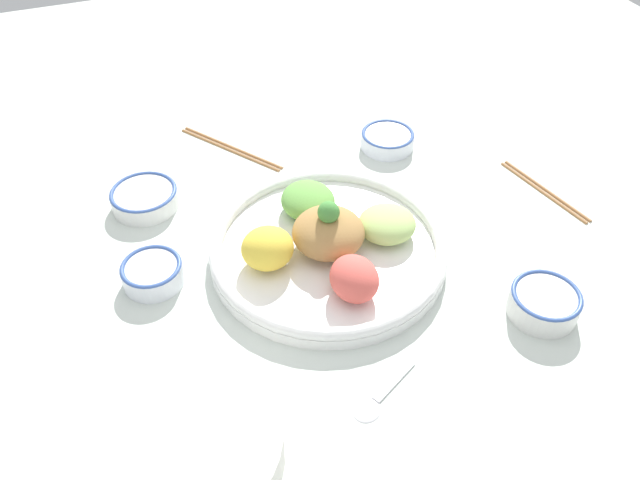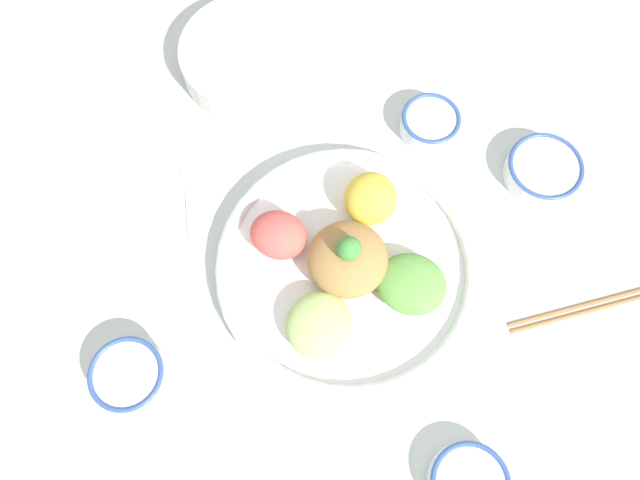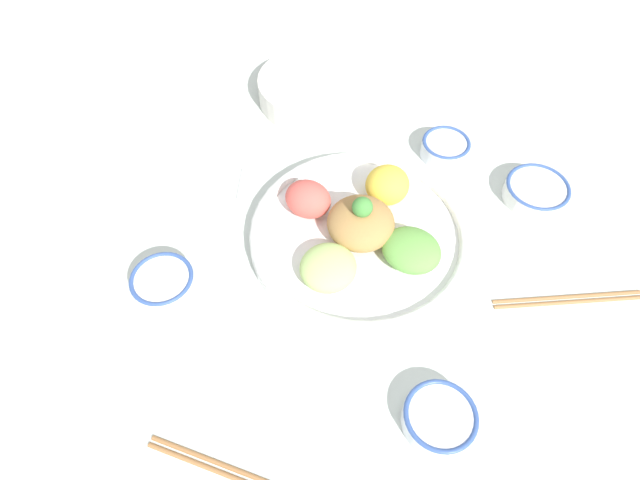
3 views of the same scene
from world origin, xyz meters
name	(u,v)px [view 3 (image 3 of 3)]	position (x,y,z in m)	size (l,w,h in m)	color
ground_plane	(366,231)	(0.00, 0.00, 0.00)	(2.40, 2.40, 0.00)	silver
salad_platter	(358,231)	(0.03, 0.00, 0.03)	(0.38, 0.38, 0.11)	white
sauce_bowl_red	(445,147)	(-0.25, 0.04, 0.02)	(0.09, 0.09, 0.04)	white
rice_bowl_blue	(164,283)	(0.28, -0.23, 0.02)	(0.10, 0.10, 0.04)	white
sauce_bowl_dark	(536,191)	(-0.23, 0.23, 0.02)	(0.12, 0.12, 0.03)	white
rice_bowl_plain	(440,418)	(0.25, 0.25, 0.02)	(0.10, 0.10, 0.03)	white
side_serving_bowl	(311,88)	(-0.26, -0.27, 0.03)	(0.23, 0.23, 0.06)	silver
chopsticks_pair_near	(217,466)	(0.46, 0.01, 0.00)	(0.06, 0.20, 0.01)	#9E6B3D
chopsticks_pair_far	(568,299)	(-0.04, 0.35, 0.00)	(0.16, 0.21, 0.01)	#9E6B3D
serving_spoon_main	(245,169)	(-0.01, -0.27, 0.00)	(0.12, 0.08, 0.01)	silver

